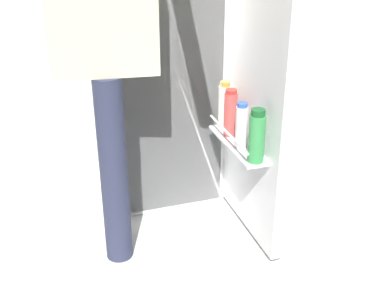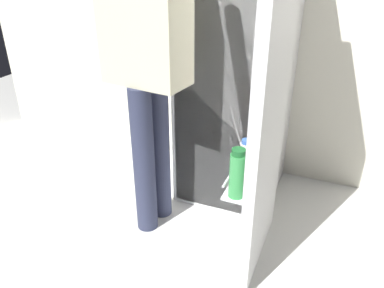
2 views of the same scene
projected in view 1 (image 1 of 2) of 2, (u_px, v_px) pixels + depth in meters
The scene contains 3 objects.
ground_plane at pixel (185, 236), 2.45m from camera, with size 6.95×6.95×0.00m, color silver.
refrigerator at pixel (158, 35), 2.52m from camera, with size 0.65×1.20×1.75m.
person at pixel (105, 26), 1.94m from camera, with size 0.56×0.78×1.72m.
Camera 1 is at (-0.60, -1.93, 1.46)m, focal length 46.85 mm.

